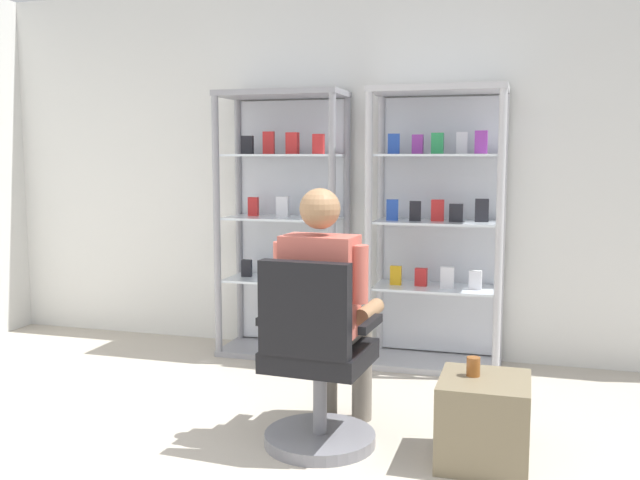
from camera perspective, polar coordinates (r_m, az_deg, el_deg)
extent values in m
cube|color=silver|center=(5.20, 3.80, 5.73)|extent=(6.00, 0.10, 2.70)
cylinder|color=gray|center=(5.07, -8.32, 1.12)|extent=(0.05, 0.05, 1.90)
cylinder|color=gray|center=(4.77, 0.97, 0.85)|extent=(0.05, 0.05, 1.90)
cylinder|color=gray|center=(5.43, -6.55, 1.52)|extent=(0.05, 0.05, 1.90)
cylinder|color=gray|center=(5.16, 2.17, 1.29)|extent=(0.05, 0.05, 1.90)
cube|color=gray|center=(5.09, -3.10, 11.69)|extent=(0.90, 0.45, 0.04)
cube|color=gray|center=(5.26, -2.97, -8.92)|extent=(0.90, 0.45, 0.04)
cube|color=silver|center=(5.29, -2.25, 1.42)|extent=(0.84, 0.02, 1.80)
cube|color=silver|center=(5.15, -3.00, -3.23)|extent=(0.82, 0.39, 0.02)
cube|color=black|center=(5.25, -5.93, -2.27)|extent=(0.08, 0.06, 0.12)
cube|color=#264CB2|center=(5.22, -4.31, -2.31)|extent=(0.08, 0.05, 0.12)
cube|color=black|center=(5.14, -3.01, -2.39)|extent=(0.08, 0.04, 0.14)
cube|color=#999919|center=(5.10, -1.35, -2.51)|extent=(0.08, 0.05, 0.12)
cube|color=#999919|center=(5.01, -0.14, -2.51)|extent=(0.07, 0.04, 0.15)
cube|color=silver|center=(5.09, -3.03, 1.77)|extent=(0.82, 0.39, 0.02)
cube|color=red|center=(5.20, -5.40, 2.70)|extent=(0.08, 0.04, 0.14)
cube|color=silver|center=(5.11, -3.03, 2.70)|extent=(0.09, 0.04, 0.15)
cube|color=silver|center=(5.03, -0.44, 2.65)|extent=(0.08, 0.05, 0.15)
cube|color=silver|center=(5.07, -3.07, 6.84)|extent=(0.82, 0.39, 0.02)
cube|color=black|center=(5.16, -5.89, 7.63)|extent=(0.09, 0.04, 0.13)
cube|color=red|center=(5.09, -4.16, 7.82)|extent=(0.08, 0.04, 0.16)
cube|color=red|center=(5.00, -2.24, 7.81)|extent=(0.09, 0.06, 0.15)
cube|color=red|center=(4.97, -0.12, 7.75)|extent=(0.08, 0.05, 0.14)
cylinder|color=#B7B7BC|center=(4.71, 3.90, 0.76)|extent=(0.05, 0.05, 1.90)
cylinder|color=#B7B7BC|center=(4.60, 14.28, 0.42)|extent=(0.05, 0.05, 1.90)
cylinder|color=#B7B7BC|center=(5.10, 4.89, 1.21)|extent=(0.05, 0.05, 1.90)
cylinder|color=#B7B7BC|center=(5.00, 14.47, 0.90)|extent=(0.05, 0.05, 1.90)
cube|color=#B7B7BC|center=(4.83, 9.56, 11.87)|extent=(0.90, 0.45, 0.04)
cube|color=#B7B7BC|center=(5.02, 9.14, -9.79)|extent=(0.90, 0.45, 0.04)
cube|color=silver|center=(5.05, 9.65, 1.08)|extent=(0.84, 0.02, 1.80)
cube|color=silver|center=(4.89, 9.25, -3.83)|extent=(0.82, 0.39, 0.02)
cube|color=gold|center=(4.91, 6.14, -2.86)|extent=(0.08, 0.04, 0.13)
cube|color=red|center=(4.90, 8.16, -2.97)|extent=(0.08, 0.05, 0.12)
cube|color=silver|center=(4.83, 10.21, -3.02)|extent=(0.09, 0.05, 0.15)
cube|color=silver|center=(4.83, 12.42, -3.18)|extent=(0.09, 0.04, 0.13)
cube|color=silver|center=(4.83, 9.35, 1.43)|extent=(0.82, 0.39, 0.02)
cube|color=#264CB2|center=(4.84, 5.86, 2.43)|extent=(0.08, 0.04, 0.14)
cube|color=black|center=(4.81, 7.69, 2.33)|extent=(0.08, 0.04, 0.14)
cube|color=red|center=(4.83, 9.47, 2.38)|extent=(0.09, 0.04, 0.14)
cube|color=black|center=(4.79, 10.93, 2.16)|extent=(0.09, 0.05, 0.12)
cube|color=black|center=(4.82, 12.92, 2.35)|extent=(0.09, 0.04, 0.15)
cube|color=silver|center=(4.81, 9.46, 6.77)|extent=(0.82, 0.39, 0.02)
cube|color=#264CB2|center=(4.83, 5.97, 7.72)|extent=(0.08, 0.06, 0.14)
cube|color=purple|center=(4.84, 7.89, 7.66)|extent=(0.07, 0.05, 0.13)
cube|color=#268C4C|center=(4.78, 9.46, 7.70)|extent=(0.08, 0.05, 0.14)
cube|color=silver|center=(4.84, 11.37, 7.68)|extent=(0.08, 0.04, 0.14)
cube|color=purple|center=(4.78, 12.87, 7.70)|extent=(0.08, 0.04, 0.15)
cylinder|color=slate|center=(3.69, -0.01, -15.71)|extent=(0.56, 0.56, 0.06)
cylinder|color=slate|center=(3.62, -0.01, -12.71)|extent=(0.07, 0.07, 0.41)
cube|color=black|center=(3.55, -0.01, -9.29)|extent=(0.51, 0.51, 0.10)
cube|color=black|center=(3.29, -1.26, -5.63)|extent=(0.44, 0.11, 0.45)
cube|color=black|center=(3.43, 4.11, -6.78)|extent=(0.06, 0.30, 0.04)
cube|color=black|center=(3.60, -3.92, -6.12)|extent=(0.06, 0.30, 0.04)
cylinder|color=slate|center=(3.68, 2.54, -7.12)|extent=(0.16, 0.41, 0.14)
cylinder|color=slate|center=(3.94, 3.41, -10.42)|extent=(0.11, 0.11, 0.56)
cylinder|color=slate|center=(3.74, -0.40, -6.87)|extent=(0.16, 0.41, 0.14)
cylinder|color=slate|center=(3.99, 0.61, -10.14)|extent=(0.11, 0.11, 0.56)
cube|color=#BF594C|center=(3.47, -0.01, -3.73)|extent=(0.37, 0.24, 0.50)
sphere|color=#99704C|center=(3.42, -0.01, 2.54)|extent=(0.20, 0.20, 0.20)
cylinder|color=#BF594C|center=(3.40, 3.17, -2.77)|extent=(0.09, 0.09, 0.28)
cylinder|color=#99704C|center=(3.61, 3.98, -5.77)|extent=(0.10, 0.30, 0.08)
cylinder|color=#BF594C|center=(3.53, -3.06, -2.40)|extent=(0.09, 0.09, 0.28)
cylinder|color=#99704C|center=(3.73, -1.96, -5.32)|extent=(0.10, 0.30, 0.08)
cube|color=#72664C|center=(3.52, 13.07, -14.01)|extent=(0.42, 0.45, 0.41)
cylinder|color=brown|center=(3.47, 12.27, -9.95)|extent=(0.06, 0.06, 0.09)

